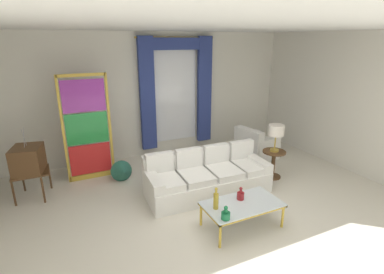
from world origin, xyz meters
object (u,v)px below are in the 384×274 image
Objects in this scene: vintage_tv at (28,161)px; bottle_amber_squat at (216,200)px; couch_white_long at (206,177)px; coffee_table at (242,205)px; table_lamp_brass at (276,131)px; armchair_white at (255,147)px; round_side_table at (273,162)px; peacock_figurine at (122,172)px; bottle_crystal_tall at (241,195)px; stained_glass_divider at (87,130)px; bottle_blue_decanter at (226,215)px.

bottle_amber_squat is at bearing -43.32° from vintage_tv.
couch_white_long reaches higher than coffee_table.
table_lamp_brass is at bearing 29.07° from bottle_amber_squat.
armchair_white is at bearing 49.21° from coffee_table.
round_side_table is (2.06, 1.14, -0.20)m from bottle_amber_squat.
peacock_figurine is at bearing -3.87° from vintage_tv.
bottle_crystal_tall is 3.83m from vintage_tv.
coffee_table is at bearing -39.28° from vintage_tv.
stained_glass_divider is at bearing 18.17° from vintage_tv.
vintage_tv reaches higher than coffee_table.
couch_white_long is 1.75m from peacock_figurine.
bottle_crystal_tall is at bearing 8.23° from bottle_amber_squat.
stained_glass_divider is (-1.88, 2.81, 0.68)m from coffee_table.
bottle_blue_decanter is 0.97× the size of bottle_crystal_tall.
bottle_amber_squat is 0.26× the size of vintage_tv.
round_side_table is (2.95, -1.14, 0.14)m from peacock_figurine.
armchair_white is (1.91, 2.22, -0.09)m from coffee_table.
couch_white_long is 1.32m from bottle_amber_squat.
armchair_white is (1.87, 2.10, -0.19)m from bottle_crystal_tall.
bottle_blue_decanter is 3.42m from stained_glass_divider.
coffee_table is 5.67× the size of bottle_crystal_tall.
couch_white_long is 3.99× the size of round_side_table.
armchair_white is 1.58× the size of peacock_figurine.
table_lamp_brass reaches higher than peacock_figurine.
round_side_table is at bearing -21.19° from peacock_figurine.
bottle_crystal_tall is 1.98m from table_lamp_brass.
coffee_table is 0.55× the size of stained_glass_divider.
table_lamp_brass is at bearing -21.19° from peacock_figurine.
armchair_white is 0.43× the size of stained_glass_divider.
couch_white_long is at bearing 72.01° from bottle_blue_decanter.
peacock_figurine is at bearing 141.88° from couch_white_long.
round_side_table is 0.67m from table_lamp_brass.
coffee_table is 3.88m from vintage_tv.
armchair_white is 1.66× the size of table_lamp_brass.
vintage_tv is 2.36× the size of table_lamp_brass.
table_lamp_brass is (2.07, 1.44, 0.55)m from bottle_blue_decanter.
bottle_amber_squat reaches higher than round_side_table.
vintage_tv is 1.42× the size of armchair_white.
round_side_table is (1.57, 1.07, -0.13)m from bottle_crystal_tall.
bottle_blue_decanter is at bearing -71.08° from peacock_figurine.
couch_white_long is 11.14× the size of bottle_crystal_tall.
round_side_table is at bearing -153.43° from table_lamp_brass.
armchair_white is at bearing 46.15° from bottle_blue_decanter.
bottle_blue_decanter is at bearing -133.85° from armchair_white.
couch_white_long is 3.96× the size of peacock_figurine.
round_side_table is at bearing -106.40° from armchair_white.
couch_white_long is 1.08× the size of stained_glass_divider.
peacock_figurine is 1.05× the size of table_lamp_brass.
stained_glass_divider is at bearing 141.00° from couch_white_long.
vintage_tv is at bearing 133.25° from bottle_blue_decanter.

